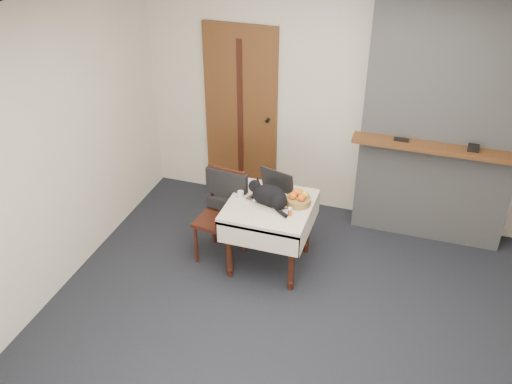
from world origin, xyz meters
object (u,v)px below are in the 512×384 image
at_px(side_table, 270,214).
at_px(fruit_basket, 299,199).
at_px(cream_jar, 241,194).
at_px(chair, 224,202).
at_px(pill_bottle, 290,211).
at_px(door, 241,115).
at_px(laptop, 272,192).
at_px(cat, 270,196).

distance_m(side_table, fruit_basket, 0.31).
xyz_separation_m(cream_jar, chair, (-0.19, 0.03, -0.14)).
height_order(pill_bottle, chair, chair).
xyz_separation_m(door, fruit_basket, (0.94, -1.10, -0.25)).
bearing_deg(chair, pill_bottle, -6.92).
bearing_deg(cream_jar, side_table, -3.69).
relative_size(side_table, pill_bottle, 9.87).
relative_size(side_table, laptop, 1.84).
xyz_separation_m(pill_bottle, chair, (-0.71, 0.18, -0.15)).
distance_m(laptop, chair, 0.50).
xyz_separation_m(door, chair, (0.21, -1.13, -0.41)).
bearing_deg(chair, side_table, 1.29).
relative_size(side_table, fruit_basket, 3.37).
bearing_deg(pill_bottle, door, 125.15).
bearing_deg(cat, fruit_basket, 39.83).
bearing_deg(fruit_basket, door, 130.75).
relative_size(cat, fruit_basket, 1.94).
distance_m(door, cat, 1.41).
bearing_deg(side_table, laptop, 97.29).
bearing_deg(pill_bottle, laptop, 135.50).
bearing_deg(cat, door, 136.23).
bearing_deg(cat, chair, -172.97).
distance_m(cream_jar, pill_bottle, 0.54).
bearing_deg(cream_jar, laptop, 17.31).
xyz_separation_m(side_table, pill_bottle, (0.23, -0.13, 0.15)).
distance_m(side_table, chair, 0.48).
bearing_deg(laptop, fruit_basket, 10.65).
distance_m(pill_bottle, fruit_basket, 0.21).
distance_m(side_table, cream_jar, 0.33).
xyz_separation_m(cat, pill_bottle, (0.22, -0.10, -0.06)).
distance_m(cream_jar, fruit_basket, 0.55).
height_order(laptop, fruit_basket, laptop).
height_order(laptop, pill_bottle, laptop).
bearing_deg(pill_bottle, cream_jar, 164.19).
bearing_deg(cat, cream_jar, -172.55).
xyz_separation_m(door, cat, (0.70, -1.20, -0.20)).
bearing_deg(fruit_basket, chair, -177.61).
bearing_deg(chair, laptop, 14.14).
distance_m(fruit_basket, chair, 0.75).
height_order(side_table, chair, chair).
bearing_deg(door, chair, -79.27).
bearing_deg(fruit_basket, laptop, 174.50).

